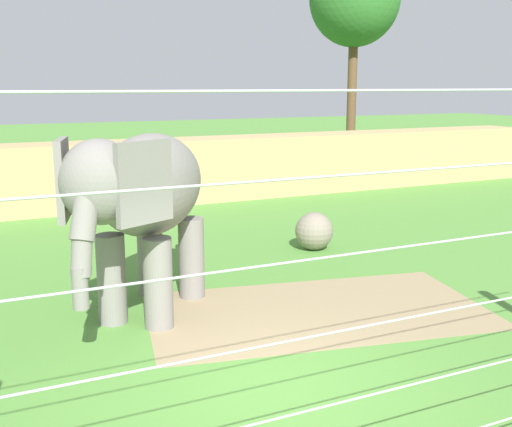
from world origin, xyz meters
The scene contains 7 objects.
ground_plane centered at (0.00, 0.00, 0.00)m, with size 120.00×120.00×0.00m, color #518938.
dirt_patch centered at (2.05, 2.23, 0.00)m, with size 5.91×3.25×0.01m, color #937F5B.
embankment_wall centered at (0.00, 13.28, 1.06)m, with size 36.00×1.80×2.12m, color tan.
elephant centered at (-0.73, 3.29, 2.10)m, with size 3.40×3.71×3.17m.
enrichment_ball centered at (4.09, 5.84, 0.46)m, with size 0.91×0.91×0.91m, color gray.
cable_fence centered at (0.00, -2.76, 2.03)m, with size 9.71×0.22×4.03m.
tree_left_of_centre centered at (13.71, 18.79, 7.79)m, with size 4.25×4.25×10.09m.
Camera 1 is at (-3.33, -6.68, 3.92)m, focal length 43.45 mm.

